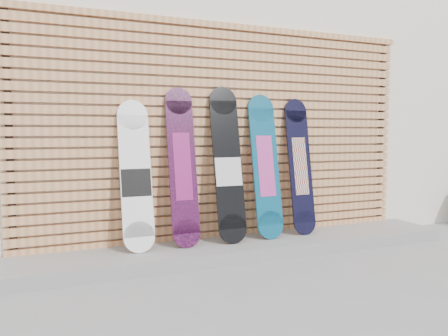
{
  "coord_description": "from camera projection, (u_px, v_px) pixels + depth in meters",
  "views": [
    {
      "loc": [
        -1.89,
        -3.18,
        1.2
      ],
      "look_at": [
        -0.27,
        0.75,
        0.85
      ],
      "focal_mm": 35.0,
      "sensor_mm": 36.0,
      "label": 1
    }
  ],
  "objects": [
    {
      "name": "building",
      "position": [
        204.0,
        95.0,
        7.01
      ],
      "size": [
        12.0,
        5.0,
        3.6
      ],
      "primitive_type": "cube",
      "color": "white",
      "rests_on": "ground"
    },
    {
      "name": "snowboard_2",
      "position": [
        228.0,
        165.0,
        4.3
      ],
      "size": [
        0.29,
        0.34,
        1.54
      ],
      "color": "black",
      "rests_on": "concrete_step"
    },
    {
      "name": "snowboard_1",
      "position": [
        182.0,
        166.0,
        4.14
      ],
      "size": [
        0.27,
        0.31,
        1.51
      ],
      "color": "black",
      "rests_on": "concrete_step"
    },
    {
      "name": "slat_wall",
      "position": [
        227.0,
        131.0,
        4.48
      ],
      "size": [
        4.26,
        0.08,
        2.29
      ],
      "color": "tan",
      "rests_on": "ground"
    },
    {
      "name": "snowboard_4",
      "position": [
        300.0,
        166.0,
        4.65
      ],
      "size": [
        0.26,
        0.28,
        1.44
      ],
      "color": "black",
      "rests_on": "concrete_step"
    },
    {
      "name": "snowboard_3",
      "position": [
        265.0,
        166.0,
        4.48
      ],
      "size": [
        0.29,
        0.31,
        1.47
      ],
      "color": "navy",
      "rests_on": "concrete_step"
    },
    {
      "name": "snowboard_0",
      "position": [
        136.0,
        176.0,
        3.98
      ],
      "size": [
        0.28,
        0.31,
        1.38
      ],
      "color": "white",
      "rests_on": "concrete_step"
    },
    {
      "name": "concrete_step",
      "position": [
        238.0,
        248.0,
        4.31
      ],
      "size": [
        4.6,
        0.7,
        0.12
      ],
      "primitive_type": "cube",
      "color": "gray",
      "rests_on": "ground"
    },
    {
      "name": "ground",
      "position": [
        287.0,
        272.0,
        3.74
      ],
      "size": [
        80.0,
        80.0,
        0.0
      ],
      "primitive_type": "plane",
      "color": "gray",
      "rests_on": "ground"
    }
  ]
}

